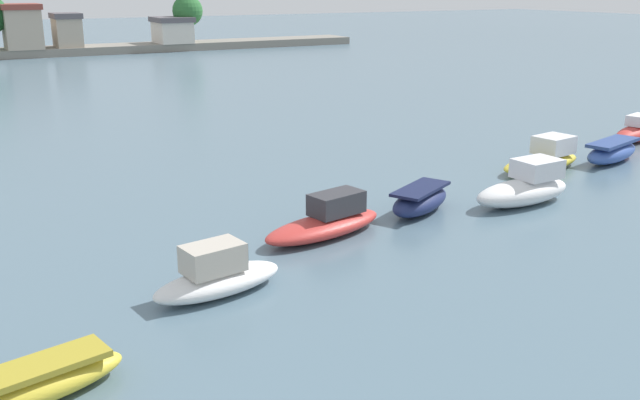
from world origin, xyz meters
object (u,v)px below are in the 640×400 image
moored_boat_6 (525,188)px  moored_boat_3 (217,276)px  moored_boat_7 (544,158)px  moored_boat_9 (637,131)px  moored_boat_4 (326,221)px  moored_boat_5 (420,200)px  moored_boat_2 (35,384)px  moored_boat_8 (612,152)px

moored_boat_6 → moored_boat_3: bearing=-173.7°
moored_boat_7 → moored_boat_9: moored_boat_7 is taller
moored_boat_4 → moored_boat_6: moored_boat_6 is taller
moored_boat_6 → moored_boat_5: bearing=162.9°
moored_boat_6 → moored_boat_9: bearing=19.5°
moored_boat_3 → moored_boat_6: 15.21m
moored_boat_2 → moored_boat_4: size_ratio=0.78×
moored_boat_3 → moored_boat_4: moored_boat_3 is taller
moored_boat_3 → moored_boat_4: bearing=19.8°
moored_boat_2 → moored_boat_3: 6.72m
moored_boat_3 → moored_boat_6: moored_boat_6 is taller
moored_boat_9 → moored_boat_3: bearing=-179.9°
moored_boat_6 → moored_boat_8: size_ratio=1.03×
moored_boat_5 → moored_boat_7: (9.85, 2.67, 0.06)m
moored_boat_5 → moored_boat_6: (4.69, -1.22, 0.20)m
moored_boat_5 → moored_boat_9: (20.02, 5.00, 0.06)m
moored_boat_2 → moored_boat_7: bearing=8.4°
moored_boat_4 → moored_boat_8: size_ratio=1.13×
moored_boat_5 → moored_boat_7: moored_boat_7 is taller
moored_boat_7 → moored_boat_8: moored_boat_7 is taller
moored_boat_7 → moored_boat_3: bearing=-171.7°
moored_boat_2 → moored_boat_4: (11.29, 6.46, 0.12)m
moored_boat_4 → moored_boat_7: bearing=0.9°
moored_boat_2 → moored_boat_7: (25.94, 9.69, 0.15)m
moored_boat_4 → moored_boat_5: moored_boat_4 is taller
moored_boat_8 → moored_boat_7: bearing=156.8°
moored_boat_4 → moored_boat_7: (14.65, 3.23, 0.03)m
moored_boat_6 → moored_boat_7: moored_boat_6 is taller
moored_boat_7 → moored_boat_9: bearing=4.1°
moored_boat_2 → moored_boat_9: size_ratio=0.87×
moored_boat_3 → moored_boat_7: bearing=8.5°
moored_boat_4 → moored_boat_7: size_ratio=0.98×
moored_boat_3 → moored_boat_9: size_ratio=0.89×
moored_boat_9 → moored_boat_4: bearing=177.0°
moored_boat_2 → moored_boat_4: 13.01m
moored_boat_3 → moored_boat_8: bearing=4.3°
moored_boat_3 → moored_boat_9: moored_boat_3 is taller
moored_boat_2 → moored_boat_3: (5.75, 3.47, 0.17)m
moored_boat_5 → moored_boat_8: size_ratio=0.84×
moored_boat_6 → moored_boat_9: 16.54m
moored_boat_3 → moored_boat_5: moored_boat_3 is taller
moored_boat_7 → moored_boat_9: (10.17, 2.33, -0.01)m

